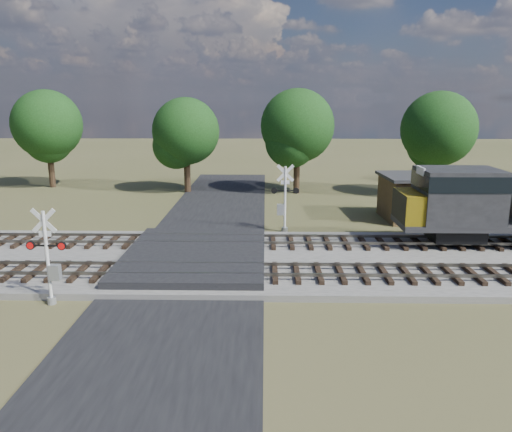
{
  "coord_description": "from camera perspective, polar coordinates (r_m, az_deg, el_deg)",
  "views": [
    {
      "loc": [
        3.53,
        -23.58,
        8.17
      ],
      "look_at": [
        3.05,
        2.0,
        2.1
      ],
      "focal_mm": 35.0,
      "sensor_mm": 36.0,
      "label": 1
    }
  ],
  "objects": [
    {
      "name": "crossing_panel",
      "position": [
        25.58,
        -6.94,
        -4.65
      ],
      "size": [
        7.0,
        9.0,
        0.62
      ],
      "primitive_type": "cube",
      "color": "#262628",
      "rests_on": "ground"
    },
    {
      "name": "crossing_signal_far",
      "position": [
        30.82,
        3.17,
        1.34
      ],
      "size": [
        1.72,
        0.37,
        4.26
      ],
      "rotation": [
        0.0,
        0.0,
        3.14
      ],
      "color": "silver",
      "rests_on": "ground"
    },
    {
      "name": "track_far",
      "position": [
        27.69,
        0.18,
        -2.93
      ],
      "size": [
        140.0,
        2.6,
        0.33
      ],
      "color": "black",
      "rests_on": "ballast_bed"
    },
    {
      "name": "track_near",
      "position": [
        22.94,
        -0.02,
        -6.43
      ],
      "size": [
        140.0,
        2.6,
        0.33
      ],
      "color": "black",
      "rests_on": "ballast_bed"
    },
    {
      "name": "road",
      "position": [
        25.19,
        -7.08,
        -5.59
      ],
      "size": [
        7.0,
        60.0,
        0.08
      ],
      "primitive_type": "cube",
      "color": "black",
      "rests_on": "ground"
    },
    {
      "name": "treeline",
      "position": [
        45.26,
        9.28,
        10.7
      ],
      "size": [
        83.18,
        11.68,
        10.98
      ],
      "color": "black",
      "rests_on": "ground"
    },
    {
      "name": "ballast_bed",
      "position": [
        26.19,
        15.37,
        -4.98
      ],
      "size": [
        140.0,
        10.0,
        0.3
      ],
      "primitive_type": "cube",
      "color": "gray",
      "rests_on": "ground"
    },
    {
      "name": "ground",
      "position": [
        25.21,
        -7.08,
        -5.68
      ],
      "size": [
        160.0,
        160.0,
        0.0
      ],
      "primitive_type": "plane",
      "color": "#4A4D29",
      "rests_on": "ground"
    },
    {
      "name": "crossing_signal_near",
      "position": [
        21.63,
        -22.46,
        -5.21
      ],
      "size": [
        1.61,
        0.35,
        4.0
      ],
      "rotation": [
        0.0,
        0.0,
        -0.03
      ],
      "color": "silver",
      "rests_on": "ground"
    },
    {
      "name": "equipment_shed",
      "position": [
        35.86,
        17.76,
        2.08
      ],
      "size": [
        4.76,
        4.76,
        3.09
      ],
      "rotation": [
        0.0,
        0.0,
        0.05
      ],
      "color": "#4C3820",
      "rests_on": "ground"
    }
  ]
}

